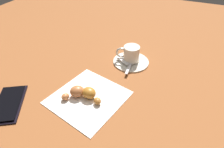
{
  "coord_description": "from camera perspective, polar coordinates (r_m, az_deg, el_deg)",
  "views": [
    {
      "loc": [
        -0.44,
        -0.19,
        0.39
      ],
      "look_at": [
        -0.01,
        -0.01,
        0.02
      ],
      "focal_mm": 30.15,
      "sensor_mm": 36.0,
      "label": 1
    }
  ],
  "objects": [
    {
      "name": "ground_plane",
      "position": [
        0.62,
        -0.08,
        -0.35
      ],
      "size": [
        1.8,
        1.8,
        0.0
      ],
      "primitive_type": "plane",
      "color": "brown"
    },
    {
      "name": "saucer",
      "position": [
        0.69,
        5.76,
        3.93
      ],
      "size": [
        0.13,
        0.13,
        0.01
      ],
      "primitive_type": "cylinder",
      "color": "silver",
      "rests_on": "ground"
    },
    {
      "name": "espresso_cup",
      "position": [
        0.67,
        5.75,
        6.24
      ],
      "size": [
        0.06,
        0.08,
        0.05
      ],
      "color": "silver",
      "rests_on": "saucer"
    },
    {
      "name": "teaspoon",
      "position": [
        0.68,
        6.41,
        4.62
      ],
      "size": [
        0.14,
        0.02,
        0.01
      ],
      "color": "silver",
      "rests_on": "saucer"
    },
    {
      "name": "sugar_packet",
      "position": [
        0.67,
        3.6,
        4.15
      ],
      "size": [
        0.05,
        0.06,
        0.01
      ],
      "primitive_type": "cube",
      "rotation": [
        0.0,
        0.0,
        4.17
      ],
      "color": "white",
      "rests_on": "saucer"
    },
    {
      "name": "napkin",
      "position": [
        0.55,
        -7.21,
        -7.02
      ],
      "size": [
        0.23,
        0.23,
        0.0
      ],
      "primitive_type": "cube",
      "rotation": [
        0.0,
        0.0,
        -0.23
      ],
      "color": "white",
      "rests_on": "ground"
    },
    {
      "name": "croissant",
      "position": [
        0.54,
        -8.85,
        -5.7
      ],
      "size": [
        0.07,
        0.12,
        0.03
      ],
      "color": "#B36F2E",
      "rests_on": "napkin"
    },
    {
      "name": "cell_phone",
      "position": [
        0.6,
        -28.85,
        -7.83
      ],
      "size": [
        0.16,
        0.13,
        0.01
      ],
      "color": "black",
      "rests_on": "ground"
    }
  ]
}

